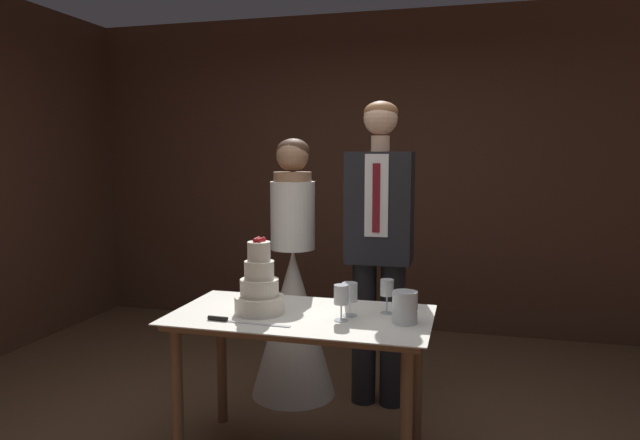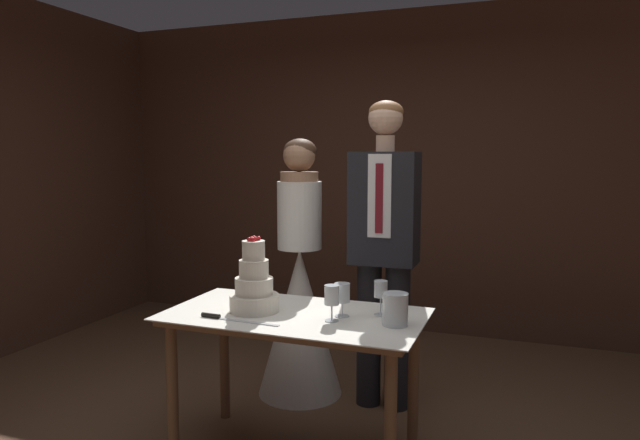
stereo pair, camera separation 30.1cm
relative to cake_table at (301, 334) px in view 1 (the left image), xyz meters
The scene contains 10 objects.
wall_back 2.48m from the cake_table, 89.76° to the left, with size 5.58×0.12×2.76m, color #472B1E.
cake_table is the anchor object (origin of this frame).
tiered_cake 0.31m from the cake_table, behind, with size 0.25×0.25×0.38m.
cake_knife 0.37m from the cake_table, 142.56° to the right, with size 0.42×0.04×0.02m.
wine_glass_near 0.32m from the cake_table, ahead, with size 0.08×0.08×0.17m.
wine_glass_middle 0.48m from the cake_table, 16.42° to the left, with size 0.07×0.07×0.17m.
wine_glass_far 0.31m from the cake_table, 15.24° to the right, with size 0.07×0.07×0.18m.
hurricane_candle 0.54m from the cake_table, ahead, with size 0.12×0.12×0.15m.
bride 0.79m from the cake_table, 110.45° to the left, with size 0.54×0.54×1.64m.
groom 0.87m from the cake_table, 69.53° to the left, with size 0.39×0.25×1.86m.
Camera 1 is at (0.79, -2.52, 1.55)m, focal length 32.00 mm.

